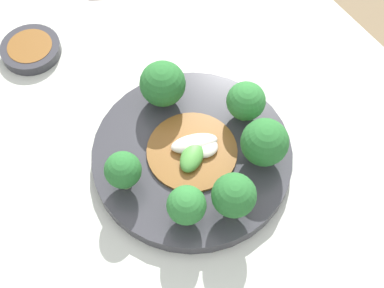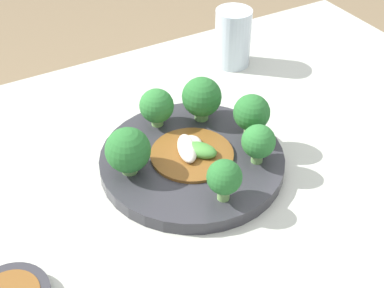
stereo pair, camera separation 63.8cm
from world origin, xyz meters
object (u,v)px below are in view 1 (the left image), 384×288
object	(u,v)px
broccoli_northeast	(265,143)
broccoli_west	(163,84)
broccoli_southeast	(186,206)
plate	(192,156)
stirfry_center	(194,150)
sauce_dish	(31,49)
broccoli_south	(123,170)
broccoli_north	(246,101)
broccoli_east	(234,196)

from	to	relation	value
broccoli_northeast	broccoli_west	distance (m)	0.15
broccoli_southeast	broccoli_west	size ratio (longest dim) A/B	0.86
plate	stirfry_center	size ratio (longest dim) A/B	2.22
plate	broccoli_west	size ratio (longest dim) A/B	3.83
stirfry_center	sauce_dish	distance (m)	0.29
broccoli_west	sauce_dish	distance (m)	0.22
broccoli_south	broccoli_southeast	world-z (taller)	broccoli_south
broccoli_south	broccoli_southeast	xyz separation A→B (m)	(0.08, 0.04, -0.00)
broccoli_west	stirfry_center	world-z (taller)	broccoli_west
broccoli_west	broccoli_north	bearing A→B (deg)	43.96
broccoli_east	broccoli_south	distance (m)	0.13
broccoli_east	broccoli_north	size ratio (longest dim) A/B	1.17
broccoli_south	sauce_dish	xyz separation A→B (m)	(-0.27, -0.01, -0.05)
broccoli_south	stirfry_center	xyz separation A→B (m)	(0.01, 0.09, -0.03)
stirfry_center	broccoli_north	bearing A→B (deg)	97.18
plate	broccoli_west	world-z (taller)	broccoli_west
stirfry_center	broccoli_south	bearing A→B (deg)	-94.72
plate	broccoli_north	bearing A→B (deg)	96.18
broccoli_south	broccoli_north	xyz separation A→B (m)	(-0.00, 0.18, -0.00)
broccoli_west	stirfry_center	size ratio (longest dim) A/B	0.58
sauce_dish	broccoli_east	bearing A→B (deg)	14.48
broccoli_north	plate	bearing A→B (deg)	-83.82
broccoli_northeast	broccoli_east	bearing A→B (deg)	-62.07
plate	broccoli_northeast	world-z (taller)	broccoli_northeast
plate	sauce_dish	xyz separation A→B (m)	(-0.27, -0.10, -0.00)
broccoli_east	broccoli_south	xyz separation A→B (m)	(-0.10, -0.09, -0.01)
plate	broccoli_east	xyz separation A→B (m)	(0.09, -0.00, 0.05)
broccoli_north	sauce_dish	size ratio (longest dim) A/B	0.68
broccoli_northeast	broccoli_north	bearing A→B (deg)	163.17
broccoli_east	broccoli_southeast	size ratio (longest dim) A/B	1.20
plate	broccoli_south	bearing A→B (deg)	-94.02
broccoli_east	sauce_dish	bearing A→B (deg)	-165.52
plate	broccoli_northeast	size ratio (longest dim) A/B	3.73
broccoli_west	plate	bearing A→B (deg)	-7.76
stirfry_center	sauce_dish	world-z (taller)	stirfry_center
broccoli_east	broccoli_southeast	world-z (taller)	broccoli_east
broccoli_east	broccoli_southeast	xyz separation A→B (m)	(-0.02, -0.05, -0.01)
broccoli_northeast	stirfry_center	size ratio (longest dim) A/B	0.59
sauce_dish	plate	bearing A→B (deg)	19.74
plate	broccoli_northeast	distance (m)	0.10
plate	broccoli_north	world-z (taller)	broccoli_north
broccoli_northeast	stirfry_center	bearing A→B (deg)	-128.77
broccoli_east	stirfry_center	distance (m)	0.10
broccoli_south	broccoli_north	distance (m)	0.18
broccoli_southeast	broccoli_north	distance (m)	0.16
broccoli_east	broccoli_west	xyz separation A→B (m)	(-0.18, 0.02, -0.01)
broccoli_northeast	broccoli_north	size ratio (longest dim) A/B	1.17
broccoli_south	sauce_dish	size ratio (longest dim) A/B	0.68
broccoli_southeast	broccoli_east	bearing A→B (deg)	65.97
broccoli_south	broccoli_west	world-z (taller)	broccoli_west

